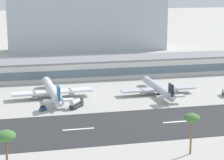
{
  "coord_description": "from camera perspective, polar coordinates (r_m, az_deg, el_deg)",
  "views": [
    {
      "loc": [
        -60.99,
        -152.55,
        54.2
      ],
      "look_at": [
        -15.35,
        49.98,
        6.24
      ],
      "focal_mm": 68.57,
      "sensor_mm": 36.0,
      "label": 1
    }
  ],
  "objects": [
    {
      "name": "ground_plane",
      "position": [
        173.0,
        8.67,
        -5.41
      ],
      "size": [
        1400.0,
        1400.0,
        0.0
      ],
      "primitive_type": "plane",
      "color": "#B2AFA8"
    },
    {
      "name": "runway_strip",
      "position": [
        171.88,
        8.82,
        -5.52
      ],
      "size": [
        800.0,
        37.08,
        0.08
      ],
      "primitive_type": "cube",
      "color": "#2D2D30",
      "rests_on": "ground_plane"
    },
    {
      "name": "runway_centreline_dash_3",
      "position": [
        162.07,
        -4.49,
        -6.54
      ],
      "size": [
        12.0,
        1.2,
        0.01
      ],
      "primitive_type": "cube",
      "color": "white",
      "rests_on": "runway_strip"
    },
    {
      "name": "runway_centreline_dash_4",
      "position": [
        171.75,
        8.72,
        -5.52
      ],
      "size": [
        12.0,
        1.2,
        0.01
      ],
      "primitive_type": "cube",
      "color": "white",
      "rests_on": "runway_strip"
    },
    {
      "name": "terminal_building",
      "position": [
        249.25,
        -2.86,
        1.67
      ],
      "size": [
        195.3,
        22.06,
        10.55
      ],
      "color": "silver",
      "rests_on": "ground_plane"
    },
    {
      "name": "distant_hotel_block",
      "position": [
        346.33,
        -3.32,
        7.44
      ],
      "size": [
        125.04,
        30.74,
        41.48
      ],
      "primitive_type": "cube",
      "color": "#A8B2BC",
      "rests_on": "ground_plane"
    },
    {
      "name": "airliner_blue_tail_gate_0",
      "position": [
        204.57,
        -7.92,
        -1.54
      ],
      "size": [
        38.49,
        49.18,
        10.26
      ],
      "rotation": [
        0.0,
        0.0,
        1.63
      ],
      "color": "silver",
      "rests_on": "ground_plane"
    },
    {
      "name": "airliner_black_tail_gate_1",
      "position": [
        210.38,
        6.27,
        -1.19
      ],
      "size": [
        37.65,
        43.71,
        9.12
      ],
      "rotation": [
        0.0,
        0.0,
        1.58
      ],
      "color": "silver",
      "rests_on": "ground_plane"
    },
    {
      "name": "service_fuel_truck_1",
      "position": [
        188.63,
        -4.76,
        -3.1
      ],
      "size": [
        7.27,
        8.31,
        3.95
      ],
      "rotation": [
        0.0,
        0.0,
        0.91
      ],
      "color": "#2D3338",
      "rests_on": "ground_plane"
    },
    {
      "name": "service_baggage_tug_2",
      "position": [
        186.26,
        -9.22,
        -3.75
      ],
      "size": [
        3.41,
        3.38,
        2.2
      ],
      "rotation": [
        0.0,
        0.0,
        0.77
      ],
      "color": "#23569E",
      "rests_on": "ground_plane"
    },
    {
      "name": "palm_tree_0",
      "position": [
        137.87,
        10.58,
        -5.11
      ],
      "size": [
        5.05,
        5.05,
        13.62
      ],
      "color": "brown",
      "rests_on": "ground_plane"
    },
    {
      "name": "palm_tree_2",
      "position": [
        123.53,
        -14.0,
        -7.36
      ],
      "size": [
        5.65,
        5.65,
        13.86
      ],
      "color": "brown",
      "rests_on": "ground_plane"
    }
  ]
}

